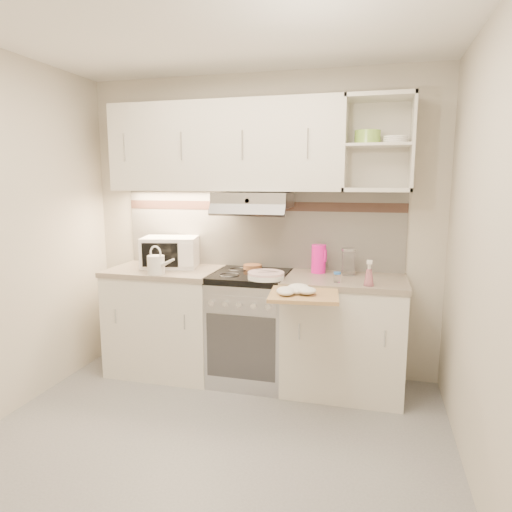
{
  "coord_description": "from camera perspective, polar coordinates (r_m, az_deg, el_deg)",
  "views": [
    {
      "loc": [
        0.94,
        -2.36,
        1.63
      ],
      "look_at": [
        0.08,
        0.95,
        1.07
      ],
      "focal_mm": 32.0,
      "sensor_mm": 36.0,
      "label": 1
    }
  ],
  "objects": [
    {
      "name": "ground",
      "position": [
        3.02,
        -6.64,
        -23.39
      ],
      "size": [
        3.0,
        3.0,
        0.0
      ],
      "primitive_type": "plane",
      "color": "gray",
      "rests_on": "ground"
    },
    {
      "name": "room_shell",
      "position": [
        2.88,
        -4.56,
        9.27
      ],
      "size": [
        3.04,
        2.84,
        2.52
      ],
      "color": "beige",
      "rests_on": "ground"
    },
    {
      "name": "base_cabinet_left",
      "position": [
        4.03,
        -11.12,
        -8.11
      ],
      "size": [
        0.9,
        0.6,
        0.86
      ],
      "primitive_type": "cube",
      "color": "silver",
      "rests_on": "ground"
    },
    {
      "name": "worktop_left",
      "position": [
        3.92,
        -11.32,
        -1.83
      ],
      "size": [
        0.92,
        0.62,
        0.04
      ],
      "primitive_type": "cube",
      "color": "gray",
      "rests_on": "base_cabinet_left"
    },
    {
      "name": "base_cabinet_right",
      "position": [
        3.67,
        10.89,
        -9.91
      ],
      "size": [
        0.9,
        0.6,
        0.86
      ],
      "primitive_type": "cube",
      "color": "silver",
      "rests_on": "ground"
    },
    {
      "name": "worktop_right",
      "position": [
        3.54,
        11.11,
        -3.02
      ],
      "size": [
        0.92,
        0.62,
        0.04
      ],
      "primitive_type": "cube",
      "color": "gray",
      "rests_on": "base_cabinet_right"
    },
    {
      "name": "electric_range",
      "position": [
        3.77,
        -0.67,
        -8.83
      ],
      "size": [
        0.6,
        0.6,
        0.9
      ],
      "color": "#B7B7BC",
      "rests_on": "ground"
    },
    {
      "name": "microwave",
      "position": [
        3.97,
        -10.67,
        0.5
      ],
      "size": [
        0.52,
        0.43,
        0.26
      ],
      "rotation": [
        0.0,
        0.0,
        0.22
      ],
      "color": "white",
      "rests_on": "worktop_left"
    },
    {
      "name": "watering_can",
      "position": [
        3.69,
        -12.3,
        -0.97
      ],
      "size": [
        0.26,
        0.14,
        0.23
      ],
      "rotation": [
        0.0,
        0.0,
        -0.3
      ],
      "color": "silver",
      "rests_on": "worktop_left"
    },
    {
      "name": "plate_stack",
      "position": [
        3.44,
        1.26,
        -2.43
      ],
      "size": [
        0.28,
        0.28,
        0.06
      ],
      "rotation": [
        0.0,
        0.0,
        -0.09
      ],
      "color": "white",
      "rests_on": "electric_range"
    },
    {
      "name": "bread_loaf",
      "position": [
        3.81,
        -0.43,
        -1.37
      ],
      "size": [
        0.15,
        0.15,
        0.04
      ],
      "primitive_type": "cylinder",
      "color": "olive",
      "rests_on": "electric_range"
    },
    {
      "name": "pink_pitcher",
      "position": [
        3.68,
        7.84,
        -0.34
      ],
      "size": [
        0.12,
        0.11,
        0.23
      ],
      "rotation": [
        0.0,
        0.0,
        -0.31
      ],
      "color": "#FF14A5",
      "rests_on": "worktop_right"
    },
    {
      "name": "glass_jar",
      "position": [
        3.63,
        11.48,
        -0.7
      ],
      "size": [
        0.11,
        0.11,
        0.21
      ],
      "rotation": [
        0.0,
        0.0,
        0.37
      ],
      "color": "silver",
      "rests_on": "worktop_right"
    },
    {
      "name": "spice_jar",
      "position": [
        3.37,
        10.11,
        -2.6
      ],
      "size": [
        0.05,
        0.05,
        0.08
      ],
      "rotation": [
        0.0,
        0.0,
        -0.03
      ],
      "color": "white",
      "rests_on": "worktop_right"
    },
    {
      "name": "spray_bottle",
      "position": [
        3.3,
        13.95,
        -2.33
      ],
      "size": [
        0.07,
        0.07,
        0.19
      ],
      "rotation": [
        0.0,
        0.0,
        -0.02
      ],
      "color": "pink",
      "rests_on": "worktop_right"
    },
    {
      "name": "cutting_board",
      "position": [
        3.09,
        6.01,
        -4.86
      ],
      "size": [
        0.5,
        0.46,
        0.03
      ],
      "primitive_type": "cube",
      "rotation": [
        0.0,
        0.0,
        0.1
      ],
      "color": "tan",
      "rests_on": "base_cabinet_right"
    },
    {
      "name": "dish_towel",
      "position": [
        3.06,
        5.39,
        -3.99
      ],
      "size": [
        0.32,
        0.28,
        0.08
      ],
      "primitive_type": null,
      "rotation": [
        0.0,
        0.0,
        0.1
      ],
      "color": "white",
      "rests_on": "cutting_board"
    }
  ]
}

